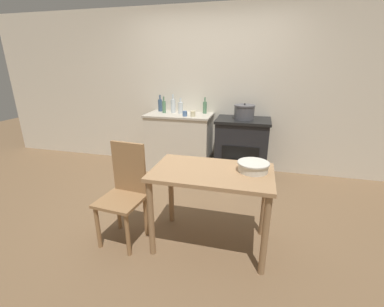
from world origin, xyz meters
TOP-DOWN VIEW (x-y plane):
  - ground_plane at (0.00, 0.00)m, footprint 14.00×14.00m
  - wall_back at (0.00, 1.58)m, footprint 8.00×0.07m
  - counter_cabinet at (-0.45, 1.28)m, footprint 1.05×0.58m
  - stove at (0.57, 1.26)m, footprint 0.81×0.61m
  - work_table at (0.42, -0.51)m, footprint 1.09×0.65m
  - chair at (-0.42, -0.61)m, footprint 0.43×0.43m
  - flour_sack at (0.49, 0.76)m, footprint 0.30×0.21m
  - stock_pot at (0.58, 1.25)m, footprint 0.31×0.31m
  - mixing_bowl_large at (0.77, -0.43)m, footprint 0.28×0.28m
  - bottle_far_left at (-0.83, 1.45)m, footprint 0.07×0.07m
  - bottle_left at (-0.58, 1.38)m, footprint 0.08×0.08m
  - bottle_mid_left at (-0.71, 1.32)m, footprint 0.06×0.06m
  - bottle_center_left at (-0.44, 1.33)m, footprint 0.08×0.08m
  - bottle_center at (-0.06, 1.44)m, footprint 0.06×0.06m
  - cup_center_right at (-0.31, 1.13)m, footprint 0.07×0.07m
  - cup_mid_right at (-0.18, 1.14)m, footprint 0.08×0.08m

SIDE VIEW (x-z plane):
  - ground_plane at x=0.00m, z-range 0.00..0.00m
  - flour_sack at x=0.49m, z-range 0.00..0.34m
  - stove at x=0.57m, z-range 0.00..0.91m
  - counter_cabinet at x=-0.45m, z-range 0.00..0.94m
  - chair at x=-0.42m, z-range 0.03..1.01m
  - work_table at x=0.42m, z-range 0.27..1.05m
  - mixing_bowl_large at x=0.77m, z-range 0.79..0.87m
  - cup_center_right at x=-0.31m, z-range 0.94..1.02m
  - cup_mid_right at x=-0.18m, z-range 0.94..1.02m
  - stock_pot at x=0.58m, z-range 0.90..1.14m
  - bottle_center_left at x=-0.44m, z-range 0.91..1.16m
  - bottle_center at x=-0.06m, z-range 0.91..1.16m
  - bottle_mid_left at x=-0.71m, z-range 0.91..1.17m
  - bottle_far_left at x=-0.83m, z-range 0.91..1.18m
  - bottle_left at x=-0.58m, z-range 0.90..1.20m
  - wall_back at x=0.00m, z-range 0.00..2.55m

